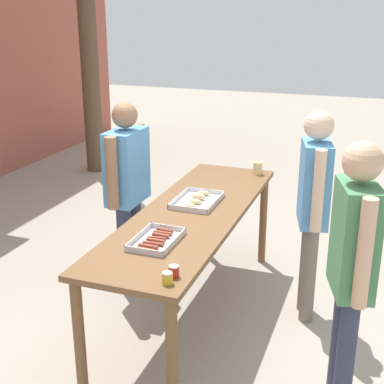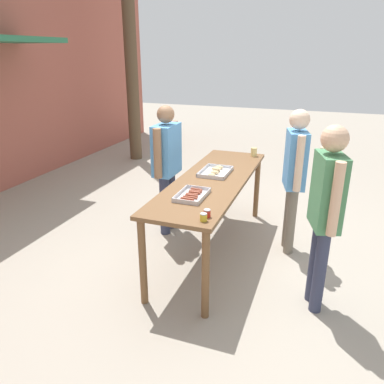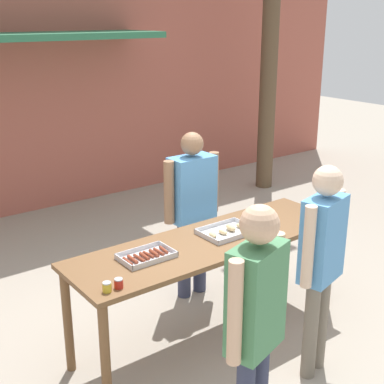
{
  "view_description": "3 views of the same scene",
  "coord_description": "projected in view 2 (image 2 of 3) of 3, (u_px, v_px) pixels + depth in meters",
  "views": [
    {
      "loc": [
        -3.52,
        -1.28,
        2.36
      ],
      "look_at": [
        0.0,
        0.0,
        1.06
      ],
      "focal_mm": 50.0,
      "sensor_mm": 36.0,
      "label": 1
    },
    {
      "loc": [
        -3.8,
        -1.14,
        2.24
      ],
      "look_at": [
        -0.61,
        0.02,
        0.96
      ],
      "focal_mm": 35.0,
      "sensor_mm": 36.0,
      "label": 2
    },
    {
      "loc": [
        -2.55,
        -3.11,
        2.66
      ],
      "look_at": [
        0.33,
        0.7,
        1.07
      ],
      "focal_mm": 50.0,
      "sensor_mm": 36.0,
      "label": 3
    }
  ],
  "objects": [
    {
      "name": "condiment_jar_mustard",
      "position": [
        204.0,
        217.0,
        3.11
      ],
      "size": [
        0.06,
        0.06,
        0.07
      ],
      "color": "gold",
      "rests_on": "serving_table"
    },
    {
      "name": "person_server_behind_table",
      "position": [
        167.0,
        160.0,
        4.66
      ],
      "size": [
        0.62,
        0.24,
        1.64
      ],
      "rotation": [
        0.0,
        0.0,
        0.0
      ],
      "color": "#333851",
      "rests_on": "ground"
    },
    {
      "name": "condiment_jar_ketchup",
      "position": [
        207.0,
        213.0,
        3.19
      ],
      "size": [
        0.06,
        0.06,
        0.07
      ],
      "color": "#B22319",
      "rests_on": "serving_table"
    },
    {
      "name": "food_tray_sausages",
      "position": [
        192.0,
        196.0,
        3.63
      ],
      "size": [
        0.41,
        0.26,
        0.04
      ],
      "color": "silver",
      "rests_on": "serving_table"
    },
    {
      "name": "food_tray_buns",
      "position": [
        216.0,
        172.0,
        4.33
      ],
      "size": [
        0.45,
        0.32,
        0.06
      ],
      "color": "silver",
      "rests_on": "serving_table"
    },
    {
      "name": "beer_cup",
      "position": [
        254.0,
        152.0,
        5.03
      ],
      "size": [
        0.08,
        0.08,
        0.11
      ],
      "color": "#DBC67A",
      "rests_on": "serving_table"
    },
    {
      "name": "person_customer_with_cup",
      "position": [
        295.0,
        169.0,
        4.16
      ],
      "size": [
        0.52,
        0.29,
        1.67
      ],
      "rotation": [
        0.0,
        0.0,
        3.39
      ],
      "color": "#756B5B",
      "rests_on": "ground"
    },
    {
      "name": "serving_table",
      "position": [
        213.0,
        187.0,
        4.21
      ],
      "size": [
        2.46,
        0.73,
        0.91
      ],
      "color": "brown",
      "rests_on": "ground"
    },
    {
      "name": "person_customer_holding_hotdog",
      "position": [
        326.0,
        204.0,
        3.17
      ],
      "size": [
        0.51,
        0.3,
        1.7
      ],
      "rotation": [
        0.0,
        0.0,
        3.43
      ],
      "color": "#333851",
      "rests_on": "ground"
    },
    {
      "name": "ground_plane",
      "position": [
        211.0,
        250.0,
        4.49
      ],
      "size": [
        24.0,
        24.0,
        0.0
      ],
      "primitive_type": "plane",
      "color": "#A39989"
    }
  ]
}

